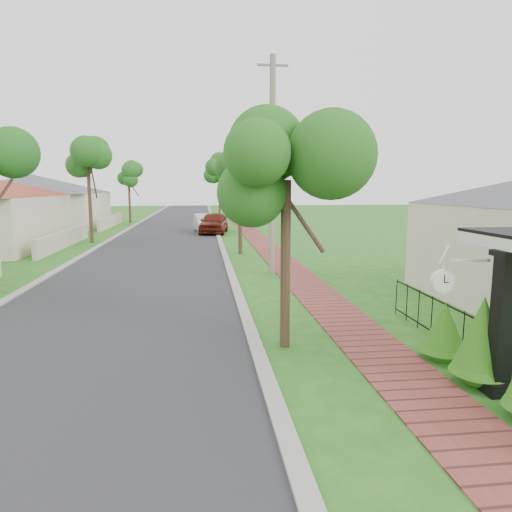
{
  "coord_description": "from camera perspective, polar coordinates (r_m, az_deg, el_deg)",
  "views": [
    {
      "loc": [
        -0.49,
        -7.94,
        3.56
      ],
      "look_at": [
        1.1,
        5.47,
        1.5
      ],
      "focal_mm": 32.0,
      "sensor_mm": 36.0,
      "label": 1
    }
  ],
  "objects": [
    {
      "name": "station_clock",
      "position": [
        8.6,
        22.51,
        -2.79
      ],
      "size": [
        1.06,
        0.13,
        0.6
      ],
      "color": "white",
      "rests_on": "ground"
    },
    {
      "name": "far_house_grey",
      "position": [
        44.39,
        -25.95,
        6.23
      ],
      "size": [
        15.56,
        15.56,
        4.6
      ],
      "color": "beige",
      "rests_on": "ground"
    },
    {
      "name": "parked_car_white",
      "position": [
        36.03,
        -6.35,
        4.09
      ],
      "size": [
        2.0,
        4.5,
        1.44
      ],
      "primitive_type": "imported",
      "rotation": [
        0.0,
        0.0,
        0.11
      ],
      "color": "silver",
      "rests_on": "ground"
    },
    {
      "name": "kerb_left",
      "position": [
        28.83,
        -19.03,
        1.1
      ],
      "size": [
        0.3,
        120.0,
        0.1
      ],
      "primitive_type": "cube",
      "color": "#9E9E99",
      "rests_on": "ground"
    },
    {
      "name": "hedge_row",
      "position": [
        8.71,
        28.94,
        -11.37
      ],
      "size": [
        0.93,
        4.62,
        1.78
      ],
      "color": "#196C15",
      "rests_on": "ground"
    },
    {
      "name": "utility_pole",
      "position": [
        18.35,
        2.05,
        11.09
      ],
      "size": [
        1.2,
        0.24,
        8.56
      ],
      "color": "gray",
      "rests_on": "ground"
    },
    {
      "name": "parked_car_red",
      "position": [
        35.22,
        -5.29,
        4.16
      ],
      "size": [
        2.59,
        4.99,
        1.62
      ],
      "primitive_type": "imported",
      "rotation": [
        0.0,
        0.0,
        -0.15
      ],
      "color": "#56160D",
      "rests_on": "ground"
    },
    {
      "name": "near_tree",
      "position": [
        9.87,
        3.8,
        9.78
      ],
      "size": [
        1.84,
        1.84,
        4.73
      ],
      "color": "#382619",
      "rests_on": "ground"
    },
    {
      "name": "picket_fence",
      "position": [
        10.07,
        26.47,
        -9.77
      ],
      "size": [
        0.03,
        8.02,
        1.0
      ],
      "color": "black",
      "rests_on": "ground"
    },
    {
      "name": "kerb_right",
      "position": [
        28.19,
        -4.38,
        1.39
      ],
      "size": [
        0.3,
        120.0,
        0.1
      ],
      "primitive_type": "cube",
      "color": "#9E9E99",
      "rests_on": "ground"
    },
    {
      "name": "road",
      "position": [
        28.28,
        -11.79,
        1.25
      ],
      "size": [
        7.0,
        120.0,
        0.02
      ],
      "primitive_type": "cube",
      "color": "#28282B",
      "rests_on": "ground"
    },
    {
      "name": "street_trees",
      "position": [
        34.88,
        -10.84,
        10.12
      ],
      "size": [
        10.7,
        37.65,
        5.89
      ],
      "color": "#382619",
      "rests_on": "ground"
    },
    {
      "name": "ground",
      "position": [
        8.72,
        -3.03,
        -15.44
      ],
      "size": [
        160.0,
        160.0,
        0.0
      ],
      "primitive_type": "plane",
      "color": "#246518",
      "rests_on": "ground"
    },
    {
      "name": "sidewalk",
      "position": [
        28.42,
        0.87,
        1.47
      ],
      "size": [
        1.5,
        120.0,
        0.03
      ],
      "primitive_type": "cube",
      "color": "brown",
      "rests_on": "ground"
    },
    {
      "name": "porch_post",
      "position": [
        8.92,
        28.35,
        -8.27
      ],
      "size": [
        0.48,
        0.48,
        2.52
      ],
      "color": "black",
      "rests_on": "ground"
    }
  ]
}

